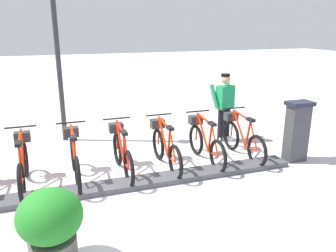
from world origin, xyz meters
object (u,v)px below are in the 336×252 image
object	(u,v)px
bike_docked_1	(205,142)
bike_docked_4	(75,158)
bike_docked_2	(165,147)
bike_docked_0	(242,138)
bike_docked_5	(23,164)
worker_near_rack	(224,105)
payment_kiosk	(297,130)
lamp_post	(55,21)
bike_docked_3	(122,152)
planter_bush	(51,224)

from	to	relation	value
bike_docked_1	bike_docked_4	world-z (taller)	same
bike_docked_2	bike_docked_4	distance (m)	1.76
bike_docked_0	bike_docked_5	bearing A→B (deg)	90.00
bike_docked_4	worker_near_rack	xyz separation A→B (m)	(1.11, -3.68, 0.48)
payment_kiosk	lamp_post	xyz separation A→B (m)	(3.01, 4.54, 2.20)
bike_docked_0	bike_docked_1	size ratio (longest dim) A/B	1.00
bike_docked_2	lamp_post	world-z (taller)	lamp_post
bike_docked_3	worker_near_rack	size ratio (longest dim) A/B	1.04
bike_docked_5	lamp_post	world-z (taller)	lamp_post
bike_docked_0	bike_docked_4	world-z (taller)	same
bike_docked_4	planter_bush	xyz separation A→B (m)	(-2.32, 0.44, 0.11)
bike_docked_1	bike_docked_5	xyz separation A→B (m)	(0.00, 3.52, 0.00)
payment_kiosk	bike_docked_3	distance (m)	3.65
bike_docked_0	bike_docked_1	xyz separation A→B (m)	(0.00, 0.88, 0.00)
payment_kiosk	lamp_post	world-z (taller)	lamp_post
bike_docked_1	bike_docked_2	bearing A→B (deg)	90.00
worker_near_rack	bike_docked_3	bearing A→B (deg)	111.72
bike_docked_1	bike_docked_3	xyz separation A→B (m)	(0.00, 1.76, 0.00)
bike_docked_3	planter_bush	xyz separation A→B (m)	(-2.32, 1.32, 0.11)
lamp_post	bike_docked_3	bearing A→B (deg)	-158.84
bike_docked_3	bike_docked_5	distance (m)	1.76
bike_docked_1	bike_docked_2	world-z (taller)	same
bike_docked_5	payment_kiosk	bearing A→B (deg)	-96.10
bike_docked_4	planter_bush	bearing A→B (deg)	169.18
bike_docked_3	planter_bush	size ratio (longest dim) A/B	1.77
bike_docked_1	planter_bush	size ratio (longest dim) A/B	1.77
payment_kiosk	bike_docked_1	xyz separation A→B (m)	(0.57, 1.84, -0.24)
lamp_post	payment_kiosk	bearing A→B (deg)	-123.53
bike_docked_0	lamp_post	bearing A→B (deg)	55.78
bike_docked_1	bike_docked_4	distance (m)	2.64
bike_docked_1	planter_bush	world-z (taller)	bike_docked_1
bike_docked_1	bike_docked_5	size ratio (longest dim) A/B	1.00
bike_docked_0	lamp_post	xyz separation A→B (m)	(2.43, 3.58, 2.44)
bike_docked_0	lamp_post	world-z (taller)	lamp_post
worker_near_rack	bike_docked_0	bearing A→B (deg)	171.87
worker_near_rack	planter_bush	bearing A→B (deg)	129.79
bike_docked_1	lamp_post	xyz separation A→B (m)	(2.43, 2.70, 2.44)
bike_docked_4	worker_near_rack	bearing A→B (deg)	-73.14
payment_kiosk	bike_docked_4	xyz separation A→B (m)	(0.57, 4.47, -0.24)
bike_docked_1	planter_bush	bearing A→B (deg)	126.95
bike_docked_5	worker_near_rack	distance (m)	4.71
lamp_post	planter_bush	bearing A→B (deg)	175.43
bike_docked_0	worker_near_rack	world-z (taller)	worker_near_rack
bike_docked_4	bike_docked_5	distance (m)	0.88
planter_bush	worker_near_rack	bearing A→B (deg)	-50.21
bike_docked_2	bike_docked_3	bearing A→B (deg)	90.00
bike_docked_0	planter_bush	world-z (taller)	bike_docked_0
bike_docked_4	planter_bush	distance (m)	2.36
payment_kiosk	bike_docked_4	bearing A→B (deg)	82.72
bike_docked_0	bike_docked_1	distance (m)	0.88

